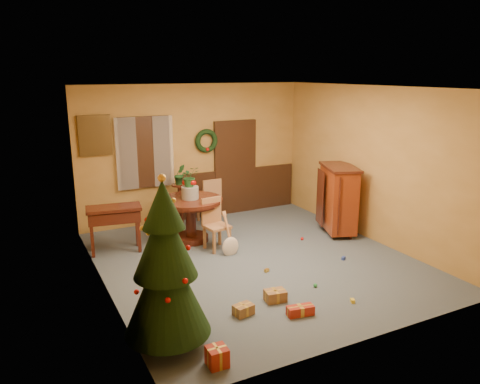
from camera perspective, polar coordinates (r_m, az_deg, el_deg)
room_envelope at (r=10.21m, az=-4.35°, el=3.00°), size 5.50×5.50×5.50m
dining_table at (r=8.86m, az=-6.05°, el=-2.37°), size 1.21×1.21×0.83m
urn at (r=8.76m, az=-6.11°, el=-0.08°), size 0.32×0.32×0.23m
centerpiece_plant at (r=8.69m, az=-6.16°, el=1.87°), size 0.34×0.29×0.38m
chair_near at (r=8.49m, az=-3.11°, el=-3.65°), size 0.46×0.46×0.94m
chair_far at (r=9.91m, az=-3.68°, el=-0.88°), size 0.44×0.44×0.97m
guitar at (r=8.21m, az=-1.19°, el=-5.26°), size 0.34×0.49×0.72m
plant_stand at (r=9.76m, az=-7.27°, el=-0.99°), size 0.35×0.35×0.89m
stand_plant at (r=9.62m, az=-7.37°, el=2.14°), size 0.23×0.19×0.42m
christmas_tree at (r=5.43m, az=-9.05°, el=-9.14°), size 1.01×1.01×2.08m
writing_desk at (r=8.58m, az=-15.08°, el=-3.06°), size 1.00×0.60×0.84m
sideboard at (r=9.44m, az=11.90°, el=-0.64°), size 0.91×1.19×1.36m
gift_a at (r=6.77m, az=4.33°, el=-12.48°), size 0.32×0.25×0.16m
gift_b at (r=5.45m, az=-2.80°, el=-19.41°), size 0.22×0.22×0.22m
gift_c at (r=6.42m, az=0.42°, el=-14.15°), size 0.29×0.22×0.14m
gift_d at (r=6.46m, az=7.36°, el=-14.13°), size 0.38×0.21×0.13m
toy_a at (r=8.32m, az=12.50°, el=-7.88°), size 0.09×0.08×0.05m
toy_b at (r=7.24m, az=9.16°, el=-11.17°), size 0.06×0.06×0.06m
toy_c at (r=6.91m, az=13.56°, el=-12.76°), size 0.08×0.09×0.05m
toy_d at (r=9.09m, az=7.58°, el=-5.67°), size 0.06×0.06×0.06m
toy_e at (r=7.67m, az=3.27°, el=-9.52°), size 0.09×0.07×0.05m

